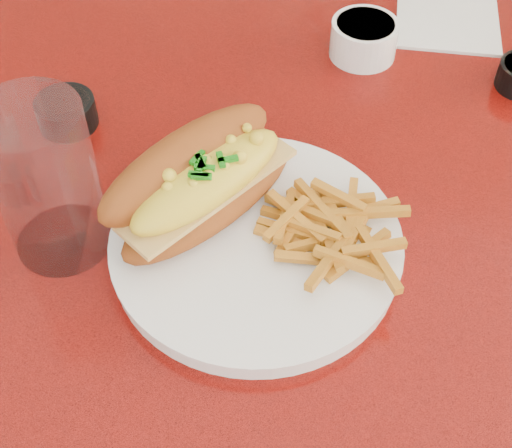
{
  "coord_description": "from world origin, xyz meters",
  "views": [
    {
      "loc": [
        -0.18,
        -0.52,
        1.29
      ],
      "look_at": [
        -0.18,
        -0.11,
        0.81
      ],
      "focal_mm": 50.0,
      "sensor_mm": 36.0,
      "label": 1
    }
  ],
  "objects_px": {
    "fork": "(324,220)",
    "sauce_cup_left": "(66,111)",
    "booth_bench_far": "(338,64)",
    "mac_hoagie": "(200,181)",
    "dinner_plate": "(256,245)",
    "gravy_ramekin": "(364,38)",
    "water_tumbler": "(47,182)",
    "diner_table": "(410,263)"
  },
  "relations": [
    {
      "from": "fork",
      "to": "sauce_cup_left",
      "type": "xyz_separation_m",
      "value": [
        -0.27,
        0.15,
        -0.0
      ]
    },
    {
      "from": "booth_bench_far",
      "to": "fork",
      "type": "relative_size",
      "value": 7.53
    },
    {
      "from": "mac_hoagie",
      "to": "fork",
      "type": "distance_m",
      "value": 0.12
    },
    {
      "from": "mac_hoagie",
      "to": "dinner_plate",
      "type": "bearing_deg",
      "value": -81.89
    },
    {
      "from": "booth_bench_far",
      "to": "gravy_ramekin",
      "type": "xyz_separation_m",
      "value": [
        -0.06,
        -0.62,
        0.51
      ]
    },
    {
      "from": "dinner_plate",
      "to": "gravy_ramekin",
      "type": "height_order",
      "value": "gravy_ramekin"
    },
    {
      "from": "booth_bench_far",
      "to": "dinner_plate",
      "type": "height_order",
      "value": "booth_bench_far"
    },
    {
      "from": "fork",
      "to": "sauce_cup_left",
      "type": "relative_size",
      "value": 2.32
    },
    {
      "from": "dinner_plate",
      "to": "fork",
      "type": "bearing_deg",
      "value": 19.69
    },
    {
      "from": "booth_bench_far",
      "to": "fork",
      "type": "bearing_deg",
      "value": -97.68
    },
    {
      "from": "fork",
      "to": "booth_bench_far",
      "type": "bearing_deg",
      "value": -14.66
    },
    {
      "from": "gravy_ramekin",
      "to": "sauce_cup_left",
      "type": "distance_m",
      "value": 0.35
    },
    {
      "from": "mac_hoagie",
      "to": "sauce_cup_left",
      "type": "height_order",
      "value": "mac_hoagie"
    },
    {
      "from": "gravy_ramekin",
      "to": "fork",
      "type": "bearing_deg",
      "value": -102.66
    },
    {
      "from": "water_tumbler",
      "to": "fork",
      "type": "bearing_deg",
      "value": 2.11
    },
    {
      "from": "sauce_cup_left",
      "to": "diner_table",
      "type": "bearing_deg",
      "value": -9.9
    },
    {
      "from": "mac_hoagie",
      "to": "water_tumbler",
      "type": "relative_size",
      "value": 1.33
    },
    {
      "from": "sauce_cup_left",
      "to": "gravy_ramekin",
      "type": "bearing_deg",
      "value": 20.67
    },
    {
      "from": "diner_table",
      "to": "booth_bench_far",
      "type": "relative_size",
      "value": 1.03
    },
    {
      "from": "diner_table",
      "to": "dinner_plate",
      "type": "height_order",
      "value": "dinner_plate"
    },
    {
      "from": "fork",
      "to": "water_tumbler",
      "type": "relative_size",
      "value": 1.02
    },
    {
      "from": "mac_hoagie",
      "to": "fork",
      "type": "height_order",
      "value": "mac_hoagie"
    },
    {
      "from": "diner_table",
      "to": "gravy_ramekin",
      "type": "xyz_separation_m",
      "value": [
        -0.06,
        0.19,
        0.18
      ]
    },
    {
      "from": "booth_bench_far",
      "to": "mac_hoagie",
      "type": "height_order",
      "value": "booth_bench_far"
    },
    {
      "from": "fork",
      "to": "gravy_ramekin",
      "type": "relative_size",
      "value": 1.64
    },
    {
      "from": "diner_table",
      "to": "sauce_cup_left",
      "type": "distance_m",
      "value": 0.43
    },
    {
      "from": "diner_table",
      "to": "mac_hoagie",
      "type": "bearing_deg",
      "value": -163.19
    },
    {
      "from": "booth_bench_far",
      "to": "mac_hoagie",
      "type": "distance_m",
      "value": 1.06
    },
    {
      "from": "fork",
      "to": "dinner_plate",
      "type": "bearing_deg",
      "value": 102.71
    },
    {
      "from": "booth_bench_far",
      "to": "dinner_plate",
      "type": "relative_size",
      "value": 3.47
    },
    {
      "from": "booth_bench_far",
      "to": "mac_hoagie",
      "type": "relative_size",
      "value": 5.76
    },
    {
      "from": "diner_table",
      "to": "dinner_plate",
      "type": "bearing_deg",
      "value": -149.51
    },
    {
      "from": "gravy_ramekin",
      "to": "diner_table",
      "type": "bearing_deg",
      "value": -73.14
    },
    {
      "from": "dinner_plate",
      "to": "gravy_ramekin",
      "type": "xyz_separation_m",
      "value": [
        0.13,
        0.3,
        0.01
      ]
    },
    {
      "from": "dinner_plate",
      "to": "sauce_cup_left",
      "type": "distance_m",
      "value": 0.27
    },
    {
      "from": "gravy_ramekin",
      "to": "water_tumbler",
      "type": "relative_size",
      "value": 0.62
    },
    {
      "from": "dinner_plate",
      "to": "mac_hoagie",
      "type": "xyz_separation_m",
      "value": [
        -0.05,
        0.04,
        0.05
      ]
    },
    {
      "from": "sauce_cup_left",
      "to": "mac_hoagie",
      "type": "bearing_deg",
      "value": -42.06
    },
    {
      "from": "gravy_ramekin",
      "to": "mac_hoagie",
      "type": "bearing_deg",
      "value": -123.82
    },
    {
      "from": "diner_table",
      "to": "gravy_ramekin",
      "type": "relative_size",
      "value": 12.66
    },
    {
      "from": "dinner_plate",
      "to": "mac_hoagie",
      "type": "distance_m",
      "value": 0.08
    },
    {
      "from": "diner_table",
      "to": "fork",
      "type": "distance_m",
      "value": 0.23
    }
  ]
}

